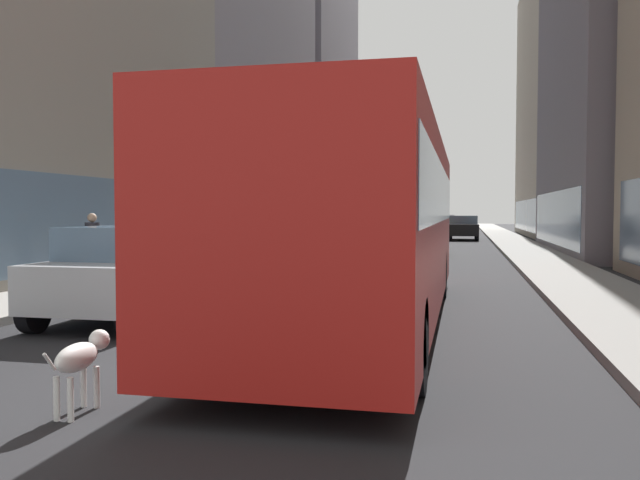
# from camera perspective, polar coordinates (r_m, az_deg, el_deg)

# --- Properties ---
(ground_plane) EXTENTS (120.00, 120.00, 0.00)m
(ground_plane) POSITION_cam_1_polar(r_m,az_deg,el_deg) (41.97, 8.74, -0.07)
(ground_plane) COLOR #232326
(sidewalk_left) EXTENTS (2.40, 110.00, 0.15)m
(sidewalk_left) POSITION_cam_1_polar(r_m,az_deg,el_deg) (42.73, 1.09, 0.10)
(sidewalk_left) COLOR #9E9991
(sidewalk_left) RESTS_ON ground
(sidewalk_right) EXTENTS (2.40, 110.00, 0.15)m
(sidewalk_right) POSITION_cam_1_polar(r_m,az_deg,el_deg) (41.97, 16.53, -0.05)
(sidewalk_right) COLOR gray
(sidewalk_right) RESTS_ON ground
(building_left_far) EXTENTS (8.69, 16.84, 38.10)m
(building_left_far) POSITION_cam_1_polar(r_m,az_deg,el_deg) (59.72, -2.33, 19.22)
(building_left_far) COLOR slate
(building_left_far) RESTS_ON ground
(building_right_far) EXTENTS (8.74, 23.17, 21.16)m
(building_right_far) POSITION_cam_1_polar(r_m,az_deg,el_deg) (53.67, 22.66, 11.65)
(building_right_far) COLOR #B2A893
(building_right_far) RESTS_ON ground
(transit_bus) EXTENTS (2.78, 11.53, 3.05)m
(transit_bus) POSITION_cam_1_polar(r_m,az_deg,el_deg) (10.86, 3.96, 2.00)
(transit_bus) COLOR red
(transit_bus) RESTS_ON ground
(car_grey_wagon) EXTENTS (1.86, 4.12, 1.62)m
(car_grey_wagon) POSITION_cam_1_polar(r_m,az_deg,el_deg) (50.84, 6.26, 1.31)
(car_grey_wagon) COLOR slate
(car_grey_wagon) RESTS_ON ground
(car_silver_sedan) EXTENTS (1.89, 3.92, 1.62)m
(car_silver_sedan) POSITION_cam_1_polar(r_m,az_deg,el_deg) (11.66, -16.36, -2.76)
(car_silver_sedan) COLOR #B7BABF
(car_silver_sedan) RESTS_ON ground
(car_black_suv) EXTENTS (1.95, 4.14, 1.62)m
(car_black_suv) POSITION_cam_1_polar(r_m,az_deg,el_deg) (43.93, 12.58, 1.08)
(car_black_suv) COLOR black
(car_black_suv) RESTS_ON ground
(car_blue_hatchback) EXTENTS (1.72, 4.55, 1.62)m
(car_blue_hatchback) POSITION_cam_1_polar(r_m,az_deg,el_deg) (26.57, 0.37, 0.25)
(car_blue_hatchback) COLOR #4C6BB7
(car_blue_hatchback) RESTS_ON ground
(car_yellow_taxi) EXTENTS (1.76, 4.50, 1.62)m
(car_yellow_taxi) POSITION_cam_1_polar(r_m,az_deg,el_deg) (28.04, 9.27, 0.33)
(car_yellow_taxi) COLOR yellow
(car_yellow_taxi) RESTS_ON ground
(car_red_coupe) EXTENTS (1.88, 4.80, 1.62)m
(car_red_coupe) POSITION_cam_1_polar(r_m,az_deg,el_deg) (54.08, 10.89, 1.36)
(car_red_coupe) COLOR red
(car_red_coupe) RESTS_ON ground
(box_truck) EXTENTS (2.30, 7.50, 3.05)m
(box_truck) POSITION_cam_1_polar(r_m,az_deg,el_deg) (37.98, 6.53, 2.19)
(box_truck) COLOR #A51919
(box_truck) RESTS_ON ground
(dalmatian_dog) EXTENTS (0.22, 0.96, 0.72)m
(dalmatian_dog) POSITION_cam_1_polar(r_m,az_deg,el_deg) (6.50, -20.40, -9.74)
(dalmatian_dog) COLOR white
(dalmatian_dog) RESTS_ON ground
(pedestrian_with_handbag) EXTENTS (0.45, 0.34, 1.69)m
(pedestrian_with_handbag) POSITION_cam_1_polar(r_m,az_deg,el_deg) (16.41, -19.47, -0.64)
(pedestrian_with_handbag) COLOR #1E1E2D
(pedestrian_with_handbag) RESTS_ON sidewalk_left
(pedestrian_in_coat) EXTENTS (0.34, 0.34, 1.69)m
(pedestrian_in_coat) POSITION_cam_1_polar(r_m,az_deg,el_deg) (18.35, -15.21, -0.27)
(pedestrian_in_coat) COLOR #1E1E2D
(pedestrian_in_coat) RESTS_ON sidewalk_left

